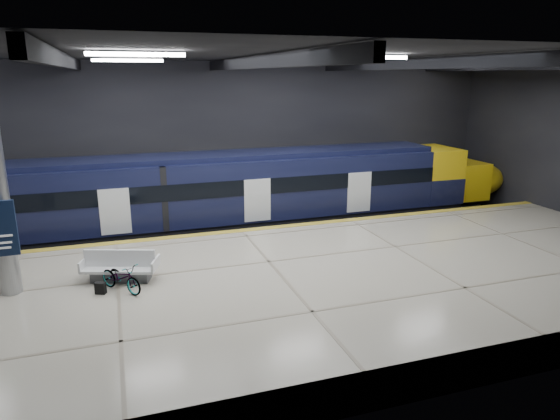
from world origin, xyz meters
name	(u,v)px	position (x,y,z in m)	size (l,w,h in m)	color
ground	(261,280)	(0.00, 0.00, 0.00)	(30.00, 30.00, 0.00)	black
room_shell	(259,124)	(0.00, 0.00, 5.72)	(30.10, 16.10, 8.05)	black
platform	(283,293)	(0.00, -2.50, 0.55)	(30.00, 11.00, 1.10)	#B6AB9A
safety_strip	(242,230)	(0.00, 2.75, 1.11)	(30.00, 0.40, 0.01)	gold
rails	(228,235)	(0.00, 5.50, 0.08)	(30.00, 1.52, 0.16)	gray
train	(224,194)	(-0.15, 5.50, 2.06)	(29.40, 2.84, 3.79)	black
bench	(121,270)	(-4.89, -1.09, 1.46)	(2.47, 1.65, 1.01)	#595B60
bicycle	(121,277)	(-4.89, -1.95, 1.54)	(0.58, 1.67, 0.87)	#99999E
pannier_bag	(101,288)	(-5.49, -1.95, 1.28)	(0.30, 0.18, 0.35)	black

